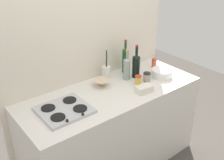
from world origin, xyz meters
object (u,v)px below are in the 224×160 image
at_px(stovetop_hob, 64,110).
at_px(wine_bottle_mid_left, 136,65).
at_px(utensil_crock, 106,72).
at_px(plate_stack, 162,73).
at_px(butter_dish, 144,89).
at_px(condiment_jar_rear, 138,80).
at_px(wine_bottle_leftmost, 127,68).
at_px(mixing_bowl, 102,83).
at_px(wine_bottle_mid_right, 125,59).
at_px(condiment_jar_front, 154,63).
at_px(condiment_jar_spare, 147,77).

height_order(stovetop_hob, wine_bottle_mid_left, wine_bottle_mid_left).
distance_m(stovetop_hob, utensil_crock, 0.71).
distance_m(stovetop_hob, plate_stack, 1.14).
height_order(butter_dish, condiment_jar_rear, condiment_jar_rear).
xyz_separation_m(wine_bottle_leftmost, butter_dish, (-0.05, -0.31, -0.09)).
distance_m(wine_bottle_leftmost, mixing_bowl, 0.31).
xyz_separation_m(wine_bottle_mid_left, mixing_bowl, (-0.40, 0.05, -0.10)).
relative_size(wine_bottle_mid_left, wine_bottle_mid_right, 0.96).
height_order(wine_bottle_mid_left, condiment_jar_front, wine_bottle_mid_left).
bearing_deg(plate_stack, butter_dish, -161.63).
bearing_deg(stovetop_hob, butter_dish, -13.24).
relative_size(stovetop_hob, butter_dish, 2.53).
bearing_deg(stovetop_hob, condiment_jar_spare, -1.89).
bearing_deg(butter_dish, wine_bottle_leftmost, 81.08).
distance_m(wine_bottle_leftmost, condiment_jar_rear, 0.17).
relative_size(wine_bottle_mid_left, butter_dish, 2.14).
relative_size(stovetop_hob, wine_bottle_mid_right, 1.14).
bearing_deg(plate_stack, utensil_crock, 146.09).
distance_m(plate_stack, butter_dish, 0.40).
xyz_separation_m(plate_stack, wine_bottle_mid_left, (-0.22, 0.16, 0.09)).
bearing_deg(wine_bottle_mid_right, wine_bottle_leftmost, -125.82).
height_order(wine_bottle_mid_left, butter_dish, wine_bottle_mid_left).
height_order(stovetop_hob, condiment_jar_rear, condiment_jar_rear).
height_order(mixing_bowl, condiment_jar_rear, condiment_jar_rear).
height_order(plate_stack, condiment_jar_front, condiment_jar_front).
relative_size(wine_bottle_mid_left, condiment_jar_front, 3.27).
bearing_deg(condiment_jar_front, mixing_bowl, 179.10).
distance_m(butter_dish, condiment_jar_spare, 0.23).
bearing_deg(utensil_crock, mixing_bowl, -142.18).
bearing_deg(wine_bottle_mid_left, plate_stack, -36.70).
distance_m(utensil_crock, condiment_jar_rear, 0.35).
bearing_deg(mixing_bowl, wine_bottle_mid_right, 15.23).
distance_m(wine_bottle_mid_left, condiment_jar_front, 0.33).
bearing_deg(condiment_jar_spare, wine_bottle_mid_left, 97.72).
bearing_deg(condiment_jar_front, condiment_jar_spare, -148.07).
relative_size(plate_stack, utensil_crock, 0.71).
distance_m(wine_bottle_mid_right, utensil_crock, 0.26).
distance_m(butter_dish, utensil_crock, 0.47).
height_order(wine_bottle_mid_right, mixing_bowl, wine_bottle_mid_right).
height_order(wine_bottle_leftmost, condiment_jar_front, wine_bottle_leftmost).
distance_m(stovetop_hob, butter_dish, 0.78).
relative_size(mixing_bowl, butter_dish, 1.01).
relative_size(plate_stack, condiment_jar_front, 2.10).
bearing_deg(wine_bottle_leftmost, plate_stack, -28.90).
bearing_deg(condiment_jar_spare, stovetop_hob, 178.11).
distance_m(wine_bottle_mid_left, butter_dish, 0.35).
bearing_deg(utensil_crock, butter_dish, -77.01).
distance_m(plate_stack, wine_bottle_mid_right, 0.41).
bearing_deg(butter_dish, utensil_crock, 102.99).
bearing_deg(butter_dish, stovetop_hob, 166.76).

